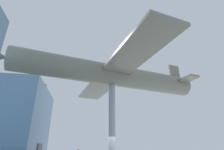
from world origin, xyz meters
TOP-DOWN VIEW (x-y plane):
  - support_pylon_central at (0.00, 0.00)m, footprint 0.49×0.49m
  - suspended_airplane at (-0.07, 0.29)m, footprint 14.48×16.39m

SIDE VIEW (x-z plane):
  - support_pylon_central at x=0.00m, z-range 0.00..6.37m
  - suspended_airplane at x=-0.07m, z-range 5.77..8.71m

